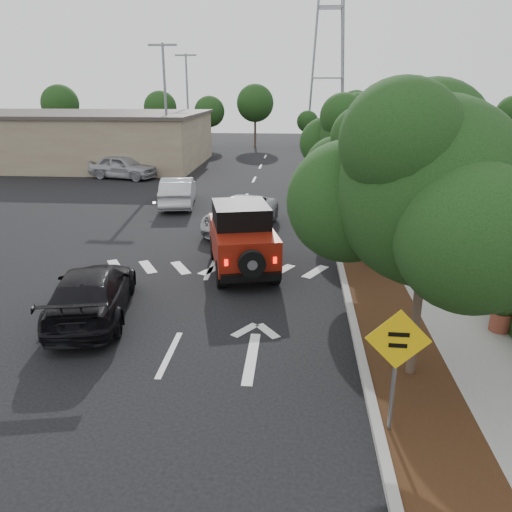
# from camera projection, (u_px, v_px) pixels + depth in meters

# --- Properties ---
(ground) EXTENTS (120.00, 120.00, 0.00)m
(ground) POSITION_uv_depth(u_px,v_px,m) (170.00, 354.00, 12.09)
(ground) COLOR black
(ground) RESTS_ON ground
(curb) EXTENTS (0.20, 70.00, 0.15)m
(curb) POSITION_uv_depth(u_px,v_px,m) (331.00, 225.00, 23.03)
(curb) COLOR #9E9B93
(curb) RESTS_ON ground
(planting_strip) EXTENTS (1.80, 70.00, 0.12)m
(planting_strip) POSITION_uv_depth(u_px,v_px,m) (353.00, 226.00, 22.95)
(planting_strip) COLOR black
(planting_strip) RESTS_ON ground
(sidewalk) EXTENTS (2.00, 70.00, 0.12)m
(sidewalk) POSITION_uv_depth(u_px,v_px,m) (395.00, 227.00, 22.81)
(sidewalk) COLOR gray
(sidewalk) RESTS_ON ground
(hedge) EXTENTS (0.80, 70.00, 0.80)m
(hedge) POSITION_uv_depth(u_px,v_px,m) (427.00, 220.00, 22.59)
(hedge) COLOR black
(hedge) RESTS_ON ground
(commercial_building) EXTENTS (22.00, 12.00, 4.00)m
(commercial_building) POSITION_uv_depth(u_px,v_px,m) (67.00, 140.00, 40.99)
(commercial_building) COLOR #7D6956
(commercial_building) RESTS_ON ground
(transmission_tower) EXTENTS (7.00, 4.00, 28.00)m
(transmission_tower) POSITION_uv_depth(u_px,v_px,m) (324.00, 143.00, 56.90)
(transmission_tower) COLOR slate
(transmission_tower) RESTS_ON ground
(street_tree_near) EXTENTS (3.80, 3.80, 5.92)m
(street_tree_near) POSITION_uv_depth(u_px,v_px,m) (409.00, 376.00, 11.18)
(street_tree_near) COLOR black
(street_tree_near) RESTS_ON ground
(street_tree_mid) EXTENTS (3.20, 3.20, 5.32)m
(street_tree_mid) POSITION_uv_depth(u_px,v_px,m) (368.00, 268.00, 17.79)
(street_tree_mid) COLOR black
(street_tree_mid) RESTS_ON ground
(street_tree_far) EXTENTS (3.40, 3.40, 5.62)m
(street_tree_far) POSITION_uv_depth(u_px,v_px,m) (351.00, 222.00, 23.92)
(street_tree_far) COLOR black
(street_tree_far) RESTS_ON ground
(light_pole_a) EXTENTS (2.00, 0.22, 9.00)m
(light_pole_a) POSITION_uv_depth(u_px,v_px,m) (170.00, 173.00, 37.12)
(light_pole_a) COLOR slate
(light_pole_a) RESTS_ON ground
(light_pole_b) EXTENTS (2.00, 0.22, 9.00)m
(light_pole_b) POSITION_uv_depth(u_px,v_px,m) (190.00, 153.00, 48.52)
(light_pole_b) COLOR slate
(light_pole_b) RESTS_ON ground
(red_jeep) EXTENTS (2.90, 4.73, 2.32)m
(red_jeep) POSITION_uv_depth(u_px,v_px,m) (241.00, 237.00, 17.43)
(red_jeep) COLOR black
(red_jeep) RESTS_ON ground
(silver_suv_ahead) EXTENTS (3.41, 5.59, 1.45)m
(silver_suv_ahead) POSITION_uv_depth(u_px,v_px,m) (241.00, 214.00, 22.35)
(silver_suv_ahead) COLOR #9EA2A6
(silver_suv_ahead) RESTS_ON ground
(black_suv_oncoming) EXTENTS (2.94, 5.22, 1.43)m
(black_suv_oncoming) POSITION_uv_depth(u_px,v_px,m) (92.00, 292.00, 13.92)
(black_suv_oncoming) COLOR black
(black_suv_oncoming) RESTS_ON ground
(silver_sedan_oncoming) EXTENTS (2.34, 4.93, 1.56)m
(silver_sedan_oncoming) POSITION_uv_depth(u_px,v_px,m) (178.00, 192.00, 26.87)
(silver_sedan_oncoming) COLOR #B8BBC1
(silver_sedan_oncoming) RESTS_ON ground
(parked_suv) EXTENTS (5.13, 3.06, 1.64)m
(parked_suv) POSITION_uv_depth(u_px,v_px,m) (123.00, 167.00, 34.85)
(parked_suv) COLOR #9FA1A7
(parked_suv) RESTS_ON ground
(speed_hump_sign) EXTENTS (1.15, 0.10, 2.44)m
(speed_hump_sign) POSITION_uv_depth(u_px,v_px,m) (397.00, 355.00, 8.76)
(speed_hump_sign) COLOR slate
(speed_hump_sign) RESTS_ON ground
(terracotta_planter) EXTENTS (0.65, 0.65, 1.13)m
(terracotta_planter) POSITION_uv_depth(u_px,v_px,m) (503.00, 308.00, 12.82)
(terracotta_planter) COLOR brown
(terracotta_planter) RESTS_ON ground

